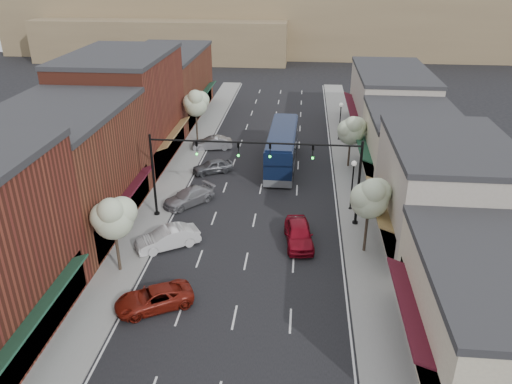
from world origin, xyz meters
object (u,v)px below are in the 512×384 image
(parked_car_d, at_px, (213,166))
(parked_car_c, at_px, (189,197))
(lamp_post_near, at_px, (353,177))
(parked_car_a, at_px, (154,298))
(parked_car_b, at_px, (168,238))
(red_hatchback, at_px, (299,234))
(tree_right_near, at_px, (370,197))
(tree_left_far, at_px, (196,103))
(tree_left_near, at_px, (113,216))
(parked_car_e, at_px, (212,143))
(coach_bus, at_px, (282,147))
(tree_right_far, at_px, (352,129))
(lamp_post_far, at_px, (340,115))
(signal_mast_left, at_px, (182,165))
(signal_mast_right, at_px, (328,170))

(parked_car_d, bearing_deg, parked_car_c, -34.85)
(lamp_post_near, bearing_deg, parked_car_d, 152.02)
(parked_car_a, height_order, parked_car_b, parked_car_b)
(red_hatchback, xyz_separation_m, parked_car_c, (-9.45, 5.59, -0.13))
(tree_right_near, distance_m, parked_car_b, 14.70)
(parked_car_a, bearing_deg, tree_left_far, 157.82)
(parked_car_a, bearing_deg, tree_left_near, -164.75)
(parked_car_b, distance_m, parked_car_e, 20.45)
(parked_car_c, relative_size, parked_car_e, 1.10)
(tree_left_far, height_order, parked_car_a, tree_left_far)
(tree_right_near, relative_size, lamp_post_near, 1.34)
(tree_left_far, bearing_deg, coach_bus, -31.08)
(red_hatchback, bearing_deg, tree_right_far, 65.81)
(coach_bus, bearing_deg, lamp_post_near, -55.82)
(coach_bus, distance_m, parked_car_d, 7.27)
(parked_car_b, xyz_separation_m, parked_car_e, (-0.33, 20.45, -0.05))
(tree_right_far, relative_size, parked_car_d, 1.38)
(lamp_post_far, height_order, parked_car_b, lamp_post_far)
(tree_right_far, bearing_deg, lamp_post_near, -93.31)
(parked_car_a, bearing_deg, parked_car_e, 154.05)
(parked_car_d, bearing_deg, coach_bus, 84.06)
(signal_mast_left, bearing_deg, tree_right_far, 40.54)
(coach_bus, height_order, parked_car_c, coach_bus)
(lamp_post_near, bearing_deg, parked_car_a, -132.28)
(tree_right_far, bearing_deg, tree_right_near, -90.00)
(tree_left_near, relative_size, parked_car_d, 1.45)
(tree_right_far, relative_size, parked_car_b, 1.17)
(signal_mast_right, relative_size, tree_right_far, 1.51)
(parked_car_a, bearing_deg, lamp_post_near, 109.12)
(signal_mast_left, distance_m, parked_car_d, 10.13)
(red_hatchback, xyz_separation_m, parked_car_b, (-9.47, -1.42, -0.06))
(tree_right_far, xyz_separation_m, lamp_post_far, (-0.55, 8.06, -0.99))
(signal_mast_left, distance_m, tree_right_near, 14.55)
(tree_right_near, distance_m, lamp_post_near, 6.74)
(signal_mast_left, height_order, coach_bus, signal_mast_left)
(tree_left_near, height_order, tree_left_far, tree_left_far)
(tree_left_far, height_order, lamp_post_near, tree_left_far)
(signal_mast_left, xyz_separation_m, parked_car_d, (0.61, 9.30, -3.95))
(tree_left_far, xyz_separation_m, parked_car_b, (2.39, -22.61, -3.84))
(tree_right_far, bearing_deg, parked_car_b, -130.55)
(lamp_post_far, height_order, parked_car_c, lamp_post_far)
(tree_right_far, distance_m, lamp_post_far, 8.13)
(lamp_post_near, xyz_separation_m, parked_car_d, (-12.81, 6.80, -2.34))
(signal_mast_left, xyz_separation_m, parked_car_c, (-0.23, 2.35, -3.94))
(parked_car_a, distance_m, parked_car_c, 13.89)
(lamp_post_near, xyz_separation_m, lamp_post_far, (0.00, 17.50, 0.00))
(signal_mast_right, height_order, coach_bus, signal_mast_right)
(tree_right_near, height_order, lamp_post_far, tree_right_near)
(signal_mast_left, height_order, parked_car_b, signal_mast_left)
(tree_right_near, relative_size, parked_car_c, 1.26)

